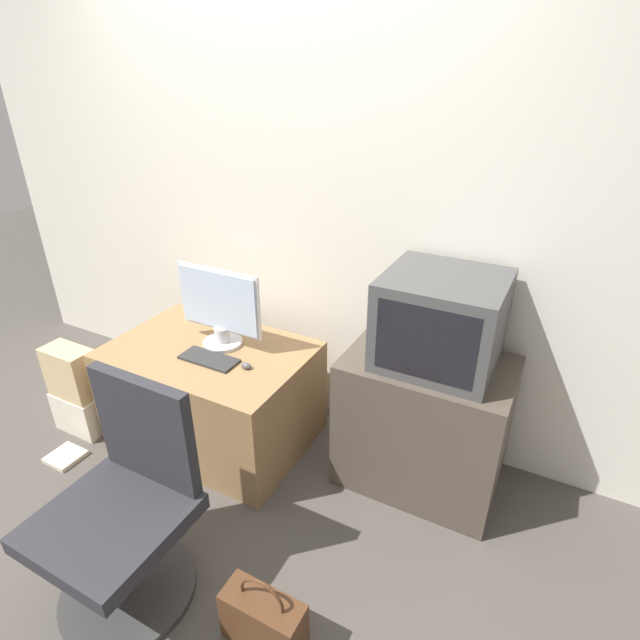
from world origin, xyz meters
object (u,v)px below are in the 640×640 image
handbag (264,620)px  book (66,457)px  main_monitor (220,308)px  keyboard (209,359)px  cardboard_box_lower (81,411)px  office_chair (125,513)px  mouse (246,366)px  crt_tv (441,320)px

handbag → book: size_ratio=1.95×
main_monitor → keyboard: (0.04, -0.17, -0.21)m
cardboard_box_lower → handbag: bearing=-18.1°
keyboard → book: bearing=-145.8°
office_chair → main_monitor: bearing=105.0°
cardboard_box_lower → book: (0.12, -0.23, -0.11)m
mouse → crt_tv: 0.97m
crt_tv → handbag: (-0.26, -1.10, -0.80)m
main_monitor → handbag: (0.86, -0.94, -0.67)m
mouse → office_chair: bearing=-89.6°
office_chair → book: (-0.91, 0.34, -0.38)m
main_monitor → handbag: size_ratio=1.50×
keyboard → crt_tv: bearing=16.9°
crt_tv → handbag: 1.38m
office_chair → crt_tv: bearing=52.9°
main_monitor → cardboard_box_lower: bearing=-152.3°
cardboard_box_lower → office_chair: bearing=-28.9°
handbag → book: bearing=168.6°
mouse → handbag: mouse is taller
handbag → cardboard_box_lower: bearing=161.9°
main_monitor → office_chair: (0.26, -0.98, -0.40)m
office_chair → book: office_chair is taller
mouse → cardboard_box_lower: mouse is taller
office_chair → handbag: size_ratio=2.70×
main_monitor → book: size_ratio=2.92×
crt_tv → book: crt_tv is taller
handbag → keyboard: bearing=136.7°
mouse → office_chair: office_chair is taller
book → cardboard_box_lower: bearing=117.8°
mouse → book: size_ratio=0.32×
main_monitor → cardboard_box_lower: (-0.77, -0.41, -0.67)m
crt_tv → office_chair: size_ratio=0.57×
handbag → mouse: bearing=127.1°
keyboard → cardboard_box_lower: keyboard is taller
mouse → cardboard_box_lower: bearing=-165.7°
main_monitor → crt_tv: 1.14m
crt_tv → cardboard_box_lower: crt_tv is taller
crt_tv → book: 2.14m
handbag → book: handbag is taller
cardboard_box_lower → handbag: 1.72m
cardboard_box_lower → handbag: (1.63, -0.53, -0.00)m
cardboard_box_lower → mouse: bearing=14.3°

